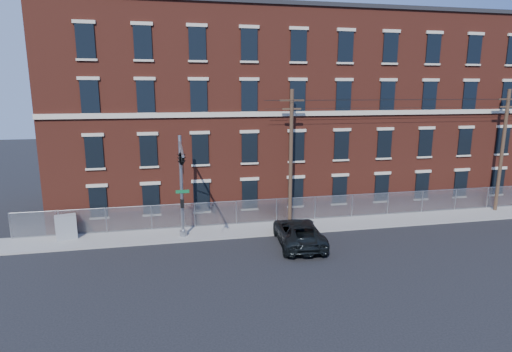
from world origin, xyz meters
The scene contains 10 objects.
ground centered at (0.00, 0.00, 0.00)m, with size 140.00×140.00×0.00m, color black.
sidewalk centered at (12.00, 5.00, 0.06)m, with size 65.00×3.00×0.12m, color gray.
mill_building centered at (12.00, 13.93, 8.15)m, with size 55.30×14.32×16.30m.
chain_link_fence centered at (12.00, 6.30, 1.06)m, with size 59.06×0.06×1.85m.
traffic_signal_mast centered at (-6.00, 2.18, 5.39)m, with size 0.90×6.75×7.00m.
utility_pole_near centered at (2.00, 5.60, 5.34)m, with size 1.80×0.28×10.00m.
utility_pole_mid centered at (20.00, 5.60, 5.34)m, with size 1.80×0.28×10.00m.
overhead_wires centered at (20.00, 5.60, 9.12)m, with size 40.00×0.62×0.62m.
pickup_truck centered at (1.44, 1.64, 0.83)m, with size 2.76×5.99×1.66m, color black.
utility_cabinet centered at (-13.78, 5.56, 0.95)m, with size 1.33×0.66×1.66m, color gray.
Camera 1 is at (-6.58, -23.31, 10.09)m, focal length 29.13 mm.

